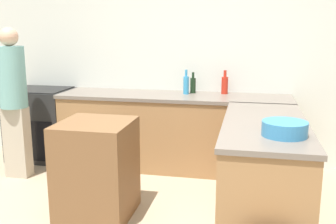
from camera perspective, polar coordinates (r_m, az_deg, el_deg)
name	(u,v)px	position (r m, az deg, el deg)	size (l,w,h in m)	color
wall_back	(179,53)	(4.87, 1.67, 8.62)	(8.00, 0.06, 2.70)	silver
counter_back	(174,131)	(4.67, 0.83, -2.82)	(2.70, 0.68, 0.88)	olive
counter_peninsula	(263,172)	(3.50, 13.57, -8.40)	(0.69, 1.68, 0.88)	olive
range_oven	(42,124)	(5.28, -17.88, -1.62)	(0.74, 0.63, 0.90)	black
island_table	(97,169)	(3.55, -10.29, -8.19)	(0.61, 0.63, 0.86)	brown
mixing_bowl	(285,129)	(2.95, 16.57, -2.34)	(0.33, 0.33, 0.11)	teal
hot_sauce_bottle	(225,85)	(4.67, 8.23, 3.97)	(0.08, 0.08, 0.28)	red
dish_soap_bottle	(186,84)	(4.61, 2.64, 4.01)	(0.07, 0.07, 0.29)	#338CBF
wine_bottle_dark	(193,85)	(4.69, 3.65, 3.96)	(0.07, 0.07, 0.25)	black
person_by_range	(14,97)	(4.60, -21.50, 2.07)	(0.29, 0.29, 1.66)	#ADA38E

